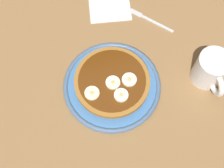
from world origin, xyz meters
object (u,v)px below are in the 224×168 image
object	(u,v)px
banana_slice_0	(111,83)
napkin	(109,5)
banana_slice_3	(92,93)
banana_slice_1	(129,80)
coffee_mug	(211,70)
banana_slice_2	(121,95)
plate	(112,86)
fork	(149,19)
pancake_stack	(113,83)

from	to	relation	value
banana_slice_0	napkin	size ratio (longest dim) A/B	0.30
banana_slice_3	banana_slice_1	bearing A→B (deg)	96.64
coffee_mug	banana_slice_2	bearing A→B (deg)	-87.09
plate	coffee_mug	bearing A→B (deg)	82.19
coffee_mug	fork	xyz separation A→B (cm)	(-19.58, -8.53, -4.18)
plate	pancake_stack	distance (cm)	2.16
napkin	fork	world-z (taller)	fork
plate	banana_slice_1	world-z (taller)	banana_slice_1
banana_slice_2	banana_slice_3	bearing A→B (deg)	-109.27
banana_slice_0	banana_slice_2	bearing A→B (deg)	23.47
banana_slice_1	banana_slice_3	distance (cm)	8.91
banana_slice_0	banana_slice_2	world-z (taller)	banana_slice_2
plate	banana_slice_2	distance (cm)	5.86
banana_slice_1	coffee_mug	bearing A→B (deg)	83.82
banana_slice_1	coffee_mug	world-z (taller)	coffee_mug
banana_slice_3	fork	bearing A→B (deg)	133.79
banana_slice_1	napkin	xyz separation A→B (cm)	(-24.65, 1.61, -4.83)
banana_slice_0	napkin	world-z (taller)	banana_slice_0
banana_slice_2	fork	bearing A→B (deg)	147.37
banana_slice_2	coffee_mug	size ratio (longest dim) A/B	0.30
banana_slice_1	banana_slice_0	bearing A→B (deg)	-92.93
plate	pancake_stack	world-z (taller)	pancake_stack
plate	fork	size ratio (longest dim) A/B	2.30
pancake_stack	banana_slice_2	world-z (taller)	banana_slice_2
banana_slice_3	fork	world-z (taller)	banana_slice_3
banana_slice_3	fork	distance (cm)	27.21
pancake_stack	banana_slice_0	world-z (taller)	banana_slice_0
banana_slice_0	napkin	xyz separation A→B (cm)	(-24.43, 5.82, -4.84)
plate	banana_slice_3	bearing A→B (deg)	-67.73
napkin	banana_slice_1	bearing A→B (deg)	-3.73
coffee_mug	napkin	xyz separation A→B (cm)	(-26.71, -17.42, -4.28)
plate	pancake_stack	bearing A→B (deg)	38.41
banana_slice_0	banana_slice_1	xyz separation A→B (cm)	(0.22, 4.21, -0.01)
banana_slice_3	napkin	world-z (taller)	banana_slice_3
banana_slice_0	napkin	bearing A→B (deg)	166.60
coffee_mug	pancake_stack	bearing A→B (deg)	-97.30
plate	pancake_stack	size ratio (longest dim) A/B	1.33
banana_slice_2	coffee_mug	xyz separation A→B (cm)	(-1.11, 21.78, -0.61)
coffee_mug	banana_slice_1	bearing A→B (deg)	-96.18
plate	coffee_mug	size ratio (longest dim) A/B	2.17
pancake_stack	fork	world-z (taller)	pancake_stack
plate	banana_slice_0	distance (cm)	4.00
napkin	fork	bearing A→B (deg)	51.28
banana_slice_2	napkin	world-z (taller)	banana_slice_2
pancake_stack	napkin	xyz separation A→B (cm)	(-23.81, 5.17, -3.10)
coffee_mug	banana_slice_0	bearing A→B (deg)	-95.59
banana_slice_1	banana_slice_2	bearing A→B (deg)	-40.90
banana_slice_3	banana_slice_2	bearing A→B (deg)	70.73
pancake_stack	banana_slice_3	world-z (taller)	banana_slice_3
pancake_stack	banana_slice_0	xyz separation A→B (cm)	(0.62, -0.65, 1.74)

